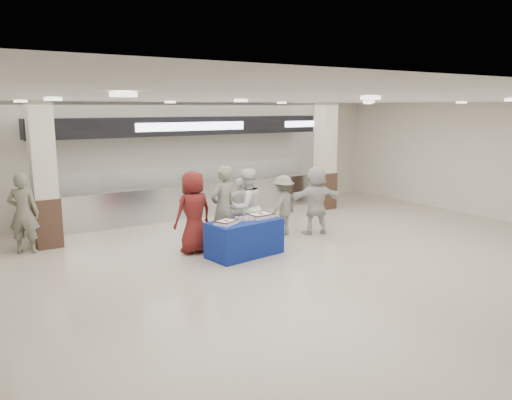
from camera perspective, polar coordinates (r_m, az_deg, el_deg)
ground at (r=9.93m, az=5.86°, el=-7.45°), size 14.00×14.00×0.00m
serving_line at (r=14.19m, az=-7.74°, el=2.76°), size 8.70×0.85×2.80m
column_left at (r=11.82m, az=-23.09°, el=2.26°), size 0.55×0.55×3.20m
column_right at (r=15.31m, az=7.91°, el=4.72°), size 0.55×0.55×3.20m
display_table at (r=10.44m, az=-1.31°, el=-4.36°), size 1.64×0.98×0.75m
sheet_cake_left at (r=10.04m, az=-3.43°, el=-2.51°), size 0.52×0.48×0.09m
sheet_cake_right at (r=10.61m, az=0.53°, el=-1.74°), size 0.54×0.44×0.10m
cupcake_tray at (r=10.38m, az=-1.24°, el=-2.12°), size 0.47×0.40×0.07m
civilian_maroon at (r=10.62m, az=-7.16°, el=-1.39°), size 0.92×0.66×1.76m
soldier_a at (r=10.78m, az=-3.76°, el=-0.91°), size 0.77×0.61×1.84m
chef_tall at (r=11.08m, az=-1.09°, el=-0.86°), size 0.90×0.74×1.74m
chef_short at (r=11.45m, az=-1.74°, el=-1.14°), size 0.94×0.65×1.48m
soldier_b at (r=12.02m, az=3.08°, el=-0.63°), size 1.07×0.83×1.46m
civilian_white at (r=12.22m, az=6.85°, el=0.01°), size 1.63×0.89×1.68m
soldier_bg at (r=11.59m, az=-25.04°, el=-1.37°), size 0.75×0.66×1.73m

